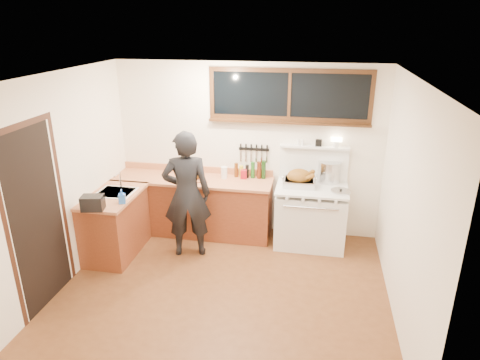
% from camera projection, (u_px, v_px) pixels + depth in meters
% --- Properties ---
extents(ground_plane, '(4.00, 3.50, 0.02)m').
position_uv_depth(ground_plane, '(224.00, 290.00, 5.32)').
color(ground_plane, '#5C3218').
extents(room_shell, '(4.10, 3.60, 2.65)m').
position_uv_depth(room_shell, '(222.00, 164.00, 4.74)').
color(room_shell, white).
rests_on(room_shell, ground).
extents(counter_back, '(2.44, 0.64, 1.00)m').
position_uv_depth(counter_back, '(193.00, 205.00, 6.63)').
color(counter_back, maroon).
rests_on(counter_back, ground).
extents(counter_left, '(0.64, 1.09, 0.90)m').
position_uv_depth(counter_left, '(115.00, 224.00, 6.02)').
color(counter_left, maroon).
rests_on(counter_left, ground).
extents(sink_unit, '(0.50, 0.45, 0.37)m').
position_uv_depth(sink_unit, '(116.00, 196.00, 5.95)').
color(sink_unit, white).
rests_on(sink_unit, counter_left).
extents(vintage_stove, '(1.02, 0.74, 1.57)m').
position_uv_depth(vintage_stove, '(310.00, 214.00, 6.28)').
color(vintage_stove, white).
rests_on(vintage_stove, ground).
extents(back_window, '(2.32, 0.13, 0.77)m').
position_uv_depth(back_window, '(289.00, 101.00, 6.07)').
color(back_window, black).
rests_on(back_window, room_shell).
extents(left_doorway, '(0.02, 1.04, 2.17)m').
position_uv_depth(left_doorway, '(38.00, 217.00, 4.77)').
color(left_doorway, black).
rests_on(left_doorway, ground).
extents(knife_strip, '(0.46, 0.03, 0.28)m').
position_uv_depth(knife_strip, '(254.00, 150.00, 6.43)').
color(knife_strip, black).
rests_on(knife_strip, room_shell).
extents(man, '(0.75, 0.59, 1.80)m').
position_uv_depth(man, '(187.00, 195.00, 5.85)').
color(man, black).
rests_on(man, ground).
extents(soap_bottle, '(0.11, 0.11, 0.19)m').
position_uv_depth(soap_bottle, '(122.00, 196.00, 5.56)').
color(soap_bottle, blue).
rests_on(soap_bottle, counter_left).
extents(toaster, '(0.30, 0.24, 0.19)m').
position_uv_depth(toaster, '(93.00, 203.00, 5.37)').
color(toaster, black).
rests_on(toaster, counter_left).
extents(cutting_board, '(0.43, 0.36, 0.13)m').
position_uv_depth(cutting_board, '(195.00, 177.00, 6.38)').
color(cutting_board, '#C67A4F').
rests_on(cutting_board, counter_back).
extents(roast_turkey, '(0.49, 0.35, 0.25)m').
position_uv_depth(roast_turkey, '(299.00, 179.00, 6.14)').
color(roast_turkey, silver).
rests_on(roast_turkey, vintage_stove).
extents(stockpot, '(0.43, 0.43, 0.31)m').
position_uv_depth(stockpot, '(329.00, 171.00, 6.28)').
color(stockpot, silver).
rests_on(stockpot, vintage_stove).
extents(saucepan, '(0.16, 0.27, 0.10)m').
position_uv_depth(saucepan, '(321.00, 177.00, 6.36)').
color(saucepan, silver).
rests_on(saucepan, vintage_stove).
extents(pot_lid, '(0.31, 0.31, 0.04)m').
position_uv_depth(pot_lid, '(341.00, 191.00, 5.95)').
color(pot_lid, silver).
rests_on(pot_lid, vintage_stove).
extents(coffee_tin, '(0.10, 0.08, 0.14)m').
position_uv_depth(coffee_tin, '(244.00, 174.00, 6.43)').
color(coffee_tin, maroon).
rests_on(coffee_tin, counter_back).
extents(pitcher, '(0.11, 0.11, 0.18)m').
position_uv_depth(pitcher, '(224.00, 173.00, 6.43)').
color(pitcher, white).
rests_on(pitcher, counter_back).
extents(bottle_cluster, '(0.48, 0.07, 0.28)m').
position_uv_depth(bottle_cluster, '(252.00, 170.00, 6.44)').
color(bottle_cluster, black).
rests_on(bottle_cluster, counter_back).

